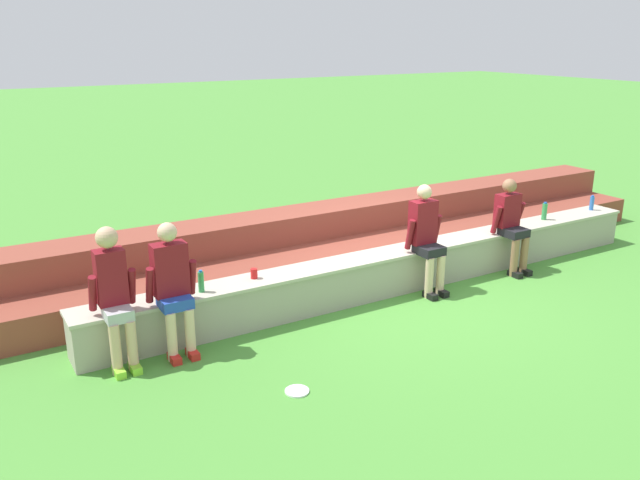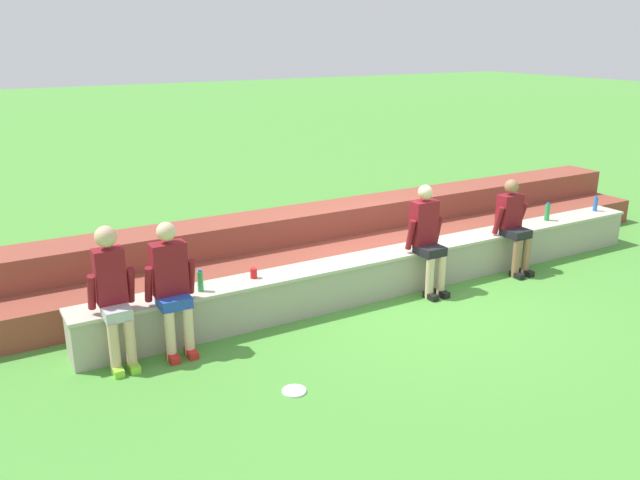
{
  "view_description": "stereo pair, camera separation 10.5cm",
  "coord_description": "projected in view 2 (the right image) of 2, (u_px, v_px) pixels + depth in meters",
  "views": [
    {
      "loc": [
        -5.26,
        -6.43,
        3.37
      ],
      "look_at": [
        -1.28,
        0.23,
        0.91
      ],
      "focal_mm": 36.63,
      "sensor_mm": 36.0,
      "label": 1
    },
    {
      "loc": [
        -5.17,
        -6.49,
        3.37
      ],
      "look_at": [
        -1.28,
        0.23,
        0.91
      ],
      "focal_mm": 36.63,
      "sensor_mm": 36.0,
      "label": 2
    }
  ],
  "objects": [
    {
      "name": "stone_seating_wall",
      "position": [
        401.0,
        268.0,
        8.94
      ],
      "size": [
        8.74,
        0.49,
        0.56
      ],
      "color": "#A8A08E",
      "rests_on": "ground"
    },
    {
      "name": "person_left_of_center",
      "position": [
        172.0,
        284.0,
        7.01
      ],
      "size": [
        0.55,
        0.48,
        1.48
      ],
      "color": "beige",
      "rests_on": "ground"
    },
    {
      "name": "plastic_cup_left_end",
      "position": [
        254.0,
        273.0,
        7.82
      ],
      "size": [
        0.08,
        0.08,
        0.12
      ],
      "primitive_type": "cylinder",
      "color": "red",
      "rests_on": "stone_seating_wall"
    },
    {
      "name": "water_bottle_mid_left",
      "position": [
        200.0,
        281.0,
        7.4
      ],
      "size": [
        0.07,
        0.07,
        0.26
      ],
      "color": "green",
      "rests_on": "stone_seating_wall"
    },
    {
      "name": "frisbee",
      "position": [
        294.0,
        391.0,
        6.42
      ],
      "size": [
        0.24,
        0.24,
        0.02
      ],
      "primitive_type": "cylinder",
      "color": "white",
      "rests_on": "ground"
    },
    {
      "name": "person_right_of_center",
      "position": [
        513.0,
        223.0,
        9.45
      ],
      "size": [
        0.54,
        0.56,
        1.37
      ],
      "color": "#996B4C",
      "rests_on": "ground"
    },
    {
      "name": "person_center",
      "position": [
        427.0,
        236.0,
        8.68
      ],
      "size": [
        0.54,
        0.55,
        1.47
      ],
      "color": "beige",
      "rests_on": "ground"
    },
    {
      "name": "ground_plane",
      "position": [
        410.0,
        294.0,
        8.84
      ],
      "size": [
        80.0,
        80.0,
        0.0
      ],
      "primitive_type": "plane",
      "color": "#4C9338"
    },
    {
      "name": "water_bottle_near_left",
      "position": [
        596.0,
        204.0,
        10.77
      ],
      "size": [
        0.07,
        0.07,
        0.25
      ],
      "color": "blue",
      "rests_on": "stone_seating_wall"
    },
    {
      "name": "water_bottle_mid_right",
      "position": [
        547.0,
        212.0,
        10.22
      ],
      "size": [
        0.08,
        0.08,
        0.28
      ],
      "color": "green",
      "rests_on": "stone_seating_wall"
    },
    {
      "name": "person_far_left",
      "position": [
        113.0,
        292.0,
        6.75
      ],
      "size": [
        0.48,
        0.55,
        1.51
      ],
      "color": "#DBAD89",
      "rests_on": "ground"
    },
    {
      "name": "brick_bleachers",
      "position": [
        347.0,
        238.0,
        10.06
      ],
      "size": [
        11.34,
        1.41,
        0.84
      ],
      "color": "brown",
      "rests_on": "ground"
    }
  ]
}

